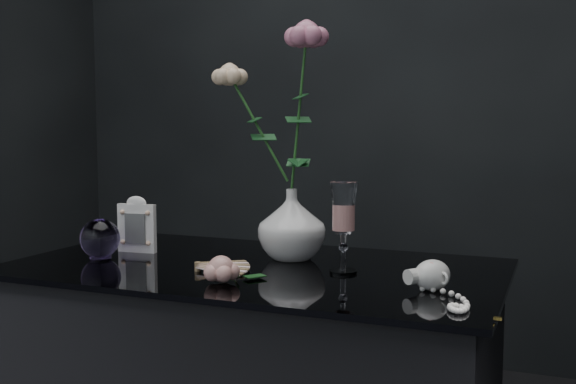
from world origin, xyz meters
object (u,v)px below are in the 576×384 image
at_px(vase, 292,224).
at_px(pearl_jar, 432,274).
at_px(picture_frame, 137,224).
at_px(paperweight, 100,238).
at_px(loose_rose, 221,269).
at_px(wine_glass, 343,228).

xyz_separation_m(vase, pearl_jar, (0.35, -0.17, -0.05)).
distance_m(picture_frame, pearl_jar, 0.73).
height_order(paperweight, pearl_jar, paperweight).
relative_size(picture_frame, paperweight, 1.49).
bearing_deg(picture_frame, paperweight, -116.24).
relative_size(paperweight, loose_rose, 0.59).
xyz_separation_m(paperweight, pearl_jar, (0.76, -0.01, -0.02)).
bearing_deg(wine_glass, paperweight, -173.89).
bearing_deg(loose_rose, vase, 57.32).
xyz_separation_m(wine_glass, pearl_jar, (0.19, -0.07, -0.06)).
height_order(paperweight, loose_rose, paperweight).
distance_m(vase, loose_rose, 0.27).
height_order(picture_frame, loose_rose, picture_frame).
xyz_separation_m(wine_glass, picture_frame, (-0.53, 0.03, -0.03)).
bearing_deg(pearl_jar, wine_glass, -164.47).
distance_m(wine_glass, paperweight, 0.57).
bearing_deg(picture_frame, loose_rose, -36.72).
distance_m(vase, pearl_jar, 0.39).
bearing_deg(picture_frame, vase, 3.99).
relative_size(paperweight, pearl_jar, 0.44).
distance_m(vase, paperweight, 0.44).
height_order(vase, pearl_jar, vase).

